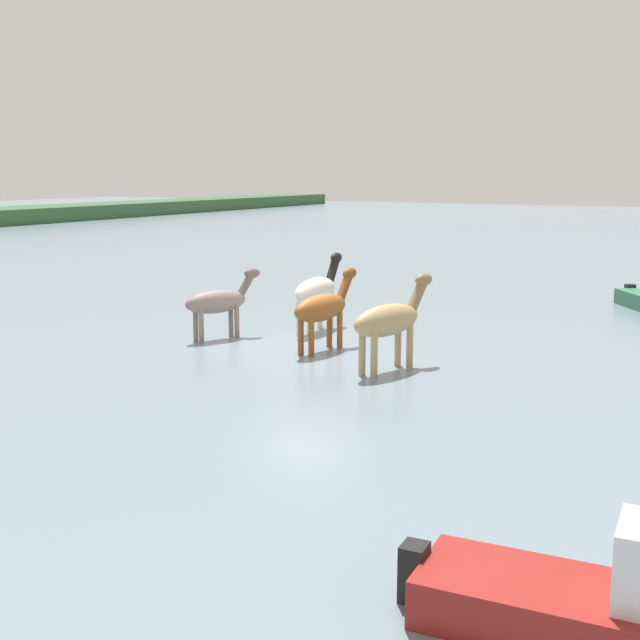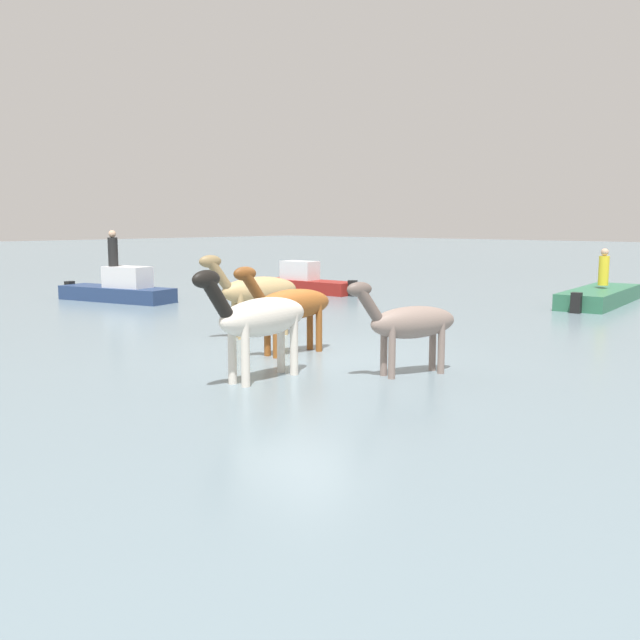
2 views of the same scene
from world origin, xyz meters
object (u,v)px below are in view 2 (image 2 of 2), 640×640
at_px(boat_skiff_near, 308,284).
at_px(person_helmsman_aft, 113,250).
at_px(horse_dun_straggler, 290,305).
at_px(boat_tender_starboard, 599,299).
at_px(person_boatman_standing, 604,268).
at_px(horse_gray_outer, 256,291).
at_px(horse_rear_stallion, 260,318).
at_px(boat_motor_center, 119,292).
at_px(horse_chestnut_trailing, 409,323).

bearing_deg(boat_skiff_near, person_helmsman_aft, 63.98).
height_order(horse_dun_straggler, boat_tender_starboard, horse_dun_straggler).
bearing_deg(person_boatman_standing, horse_dun_straggler, -6.55).
xyz_separation_m(boat_tender_starboard, boat_skiff_near, (3.53, -9.60, 0.13)).
distance_m(boat_skiff_near, person_boatman_standing, 10.35).
height_order(boat_skiff_near, person_helmsman_aft, person_helmsman_aft).
xyz_separation_m(boat_skiff_near, person_helmsman_aft, (6.52, -2.73, 1.42)).
bearing_deg(boat_tender_starboard, horse_gray_outer, 156.49).
bearing_deg(person_boatman_standing, person_helmsman_aft, -50.27).
xyz_separation_m(boat_tender_starboard, person_helmsman_aft, (10.04, -12.33, 1.55)).
bearing_deg(boat_tender_starboard, horse_rear_stallion, 172.66).
bearing_deg(boat_motor_center, horse_gray_outer, -25.21).
height_order(horse_chestnut_trailing, person_boatman_standing, person_boatman_standing).
xyz_separation_m(horse_gray_outer, boat_motor_center, (-1.77, -8.74, -0.75)).
relative_size(horse_dun_straggler, horse_gray_outer, 0.95).
xyz_separation_m(horse_dun_straggler, boat_tender_starboard, (-12.69, 1.47, -0.82)).
distance_m(horse_dun_straggler, horse_chestnut_trailing, 2.88).
xyz_separation_m(horse_rear_stallion, boat_skiff_near, (-11.15, -9.38, -0.76)).
xyz_separation_m(horse_dun_straggler, horse_gray_outer, (-1.02, -2.10, 0.06)).
distance_m(horse_dun_straggler, boat_tender_starboard, 12.80).
height_order(person_helmsman_aft, person_boatman_standing, person_helmsman_aft).
height_order(horse_rear_stallion, boat_tender_starboard, horse_rear_stallion).
bearing_deg(boat_motor_center, horse_chestnut_trailing, -25.19).
bearing_deg(boat_tender_starboard, person_helmsman_aft, 122.68).
bearing_deg(boat_tender_starboard, boat_motor_center, 122.32).
bearing_deg(horse_gray_outer, horse_rear_stallion, 62.97).
distance_m(horse_chestnut_trailing, boat_motor_center, 14.01).
bearing_deg(horse_chestnut_trailing, person_boatman_standing, -150.81).
relative_size(horse_dun_straggler, horse_chestnut_trailing, 1.12).
bearing_deg(horse_rear_stallion, boat_skiff_near, -141.75).
bearing_deg(horse_dun_straggler, horse_chestnut_trailing, 98.07).
relative_size(boat_skiff_near, person_helmsman_aft, 3.44).
relative_size(horse_rear_stallion, person_helmsman_aft, 2.07).
bearing_deg(boat_skiff_near, horse_rear_stallion, 126.78).
bearing_deg(person_helmsman_aft, horse_chestnut_trailing, 79.15).
bearing_deg(horse_rear_stallion, person_helmsman_aft, -112.76).
relative_size(boat_tender_starboard, person_boatman_standing, 4.56).
relative_size(horse_dun_straggler, boat_skiff_near, 0.57).
bearing_deg(person_helmsman_aft, horse_rear_stallion, 69.05).
relative_size(horse_gray_outer, boat_tender_starboard, 0.46).
relative_size(horse_rear_stallion, horse_gray_outer, 1.00).
bearing_deg(person_helmsman_aft, person_boatman_standing, 129.73).
distance_m(horse_chestnut_trailing, boat_tender_starboard, 12.78).
height_order(horse_chestnut_trailing, boat_tender_starboard, horse_chestnut_trailing).
bearing_deg(boat_motor_center, boat_tender_starboard, 25.04).
xyz_separation_m(horse_chestnut_trailing, person_helmsman_aft, (-2.63, -13.74, 0.81)).
height_order(horse_dun_straggler, horse_rear_stallion, horse_rear_stallion).
relative_size(boat_skiff_near, person_boatman_standing, 3.44).
xyz_separation_m(horse_chestnut_trailing, boat_tender_starboard, (-12.68, -1.41, -0.74)).
relative_size(horse_rear_stallion, boat_skiff_near, 0.60).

